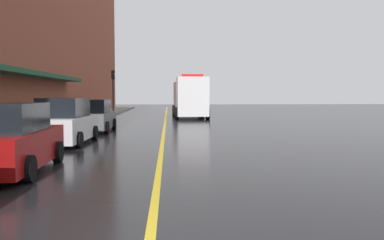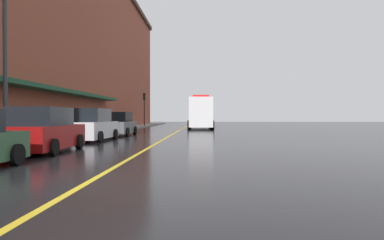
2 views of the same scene
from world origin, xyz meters
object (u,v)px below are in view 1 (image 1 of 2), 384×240
(parked_car_3, at_px, (93,117))
(box_truck, at_px, (189,98))
(parked_car_1, at_px, (7,140))
(parking_meter_0, at_px, (54,114))
(traffic_light_near, at_px, (113,83))
(parked_car_2, at_px, (65,123))

(parked_car_3, relative_size, box_truck, 0.46)
(parked_car_1, relative_size, parking_meter_0, 3.50)
(parked_car_3, height_order, traffic_light_near, traffic_light_near)
(parked_car_1, relative_size, box_truck, 0.50)
(parked_car_3, height_order, parking_meter_0, parked_car_3)
(parked_car_1, bearing_deg, parked_car_3, -1.92)
(parked_car_2, distance_m, parking_meter_0, 3.75)
(box_truck, bearing_deg, traffic_light_near, -128.83)
(parked_car_1, distance_m, box_truck, 26.50)
(parked_car_1, distance_m, parking_meter_0, 9.84)
(parked_car_1, height_order, traffic_light_near, traffic_light_near)
(box_truck, relative_size, traffic_light_near, 2.15)
(parking_meter_0, relative_size, traffic_light_near, 0.31)
(parked_car_2, distance_m, box_truck, 20.47)
(parked_car_1, height_order, parked_car_2, parked_car_2)
(parked_car_3, bearing_deg, parking_meter_0, 147.82)
(parked_car_1, height_order, parking_meter_0, parked_car_1)
(parked_car_3, height_order, box_truck, box_truck)
(parked_car_2, height_order, traffic_light_near, traffic_light_near)
(parked_car_2, relative_size, parking_meter_0, 3.47)
(parking_meter_0, distance_m, traffic_light_near, 21.82)
(parked_car_2, xyz_separation_m, parking_meter_0, (-1.40, 3.48, 0.18))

